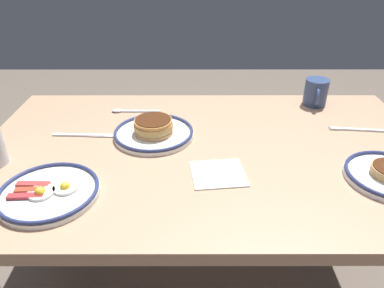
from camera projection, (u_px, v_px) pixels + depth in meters
name	position (u px, v px, depth m)	size (l,w,h in m)	color
dining_table	(207.00, 178.00, 1.21)	(1.46, 0.88, 0.73)	tan
plate_near_main	(154.00, 131.00, 1.21)	(0.27, 0.27, 0.06)	white
plate_center_pancakes	(49.00, 192.00, 0.94)	(0.26, 0.26, 0.04)	white
coffee_mug	(316.00, 92.00, 1.43)	(0.09, 0.13, 0.10)	#334772
paper_napkin	(218.00, 174.00, 1.03)	(0.15, 0.14, 0.00)	white
fork_far	(358.00, 129.00, 1.26)	(0.20, 0.04, 0.01)	silver
butter_knife	(85.00, 135.00, 1.22)	(0.22, 0.03, 0.01)	silver
tea_spoon	(129.00, 111.00, 1.39)	(0.19, 0.03, 0.01)	silver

